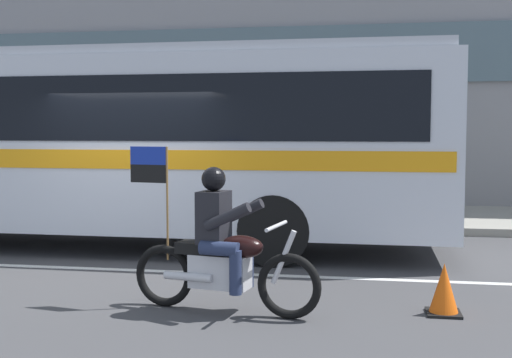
# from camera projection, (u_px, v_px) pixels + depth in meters

# --- Properties ---
(ground_plane) EXTENTS (60.00, 60.00, 0.00)m
(ground_plane) POSITION_uv_depth(u_px,v_px,m) (133.00, 261.00, 9.70)
(ground_plane) COLOR #3D3D3F
(sidewalk_curb) EXTENTS (28.00, 3.80, 0.15)m
(sidewalk_curb) POSITION_uv_depth(u_px,v_px,m) (213.00, 213.00, 14.71)
(sidewalk_curb) COLOR gray
(sidewalk_curb) RESTS_ON ground_plane
(lane_center_stripe) EXTENTS (26.60, 0.14, 0.01)m
(lane_center_stripe) POSITION_uv_depth(u_px,v_px,m) (118.00, 269.00, 9.11)
(lane_center_stripe) COLOR silver
(lane_center_stripe) RESTS_ON ground_plane
(transit_bus) EXTENTS (11.66, 2.72, 3.22)m
(transit_bus) POSITION_uv_depth(u_px,v_px,m) (96.00, 135.00, 10.91)
(transit_bus) COLOR silver
(transit_bus) RESTS_ON ground_plane
(motorcycle_with_rider) EXTENTS (2.17, 0.71, 1.78)m
(motorcycle_with_rider) POSITION_uv_depth(u_px,v_px,m) (222.00, 251.00, 6.94)
(motorcycle_with_rider) COLOR black
(motorcycle_with_rider) RESTS_ON ground_plane
(fire_hydrant) EXTENTS (0.22, 0.30, 0.75)m
(fire_hydrant) POSITION_uv_depth(u_px,v_px,m) (395.00, 201.00, 13.24)
(fire_hydrant) COLOR #4C8C3F
(fire_hydrant) RESTS_ON sidewalk_curb
(traffic_cone) EXTENTS (0.36, 0.36, 0.55)m
(traffic_cone) POSITION_uv_depth(u_px,v_px,m) (444.00, 290.00, 6.88)
(traffic_cone) COLOR #EA590F
(traffic_cone) RESTS_ON ground_plane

